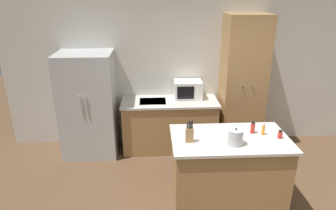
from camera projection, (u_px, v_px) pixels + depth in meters
name	position (u px, v px, depth m)	size (l,w,h in m)	color
wall_back	(213.00, 72.00, 5.26)	(7.20, 0.06, 2.60)	beige
refrigerator	(89.00, 105.00, 4.95)	(0.88, 0.73, 1.73)	#B7BABC
back_counter	(170.00, 125.00, 5.22)	(1.63, 0.65, 0.89)	#9E7547
pantry_cabinet	(242.00, 85.00, 5.04)	(0.69, 0.59, 2.31)	#9E7547
kitchen_island	(228.00, 169.00, 3.89)	(1.46, 0.85, 0.93)	#9E7547
microwave	(188.00, 90.00, 5.12)	(0.47, 0.34, 0.31)	white
knife_block	(190.00, 134.00, 3.58)	(0.09, 0.06, 0.28)	#9E7547
spice_bottle_tall_dark	(280.00, 134.00, 3.69)	(0.06, 0.06, 0.11)	#B2281E
spice_bottle_short_red	(263.00, 129.00, 3.77)	(0.04, 0.04, 0.16)	orange
spice_bottle_amber_oil	(253.00, 128.00, 3.81)	(0.05, 0.05, 0.16)	#B2281E
kettle	(236.00, 137.00, 3.52)	(0.18, 0.18, 0.22)	#B2B5B7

